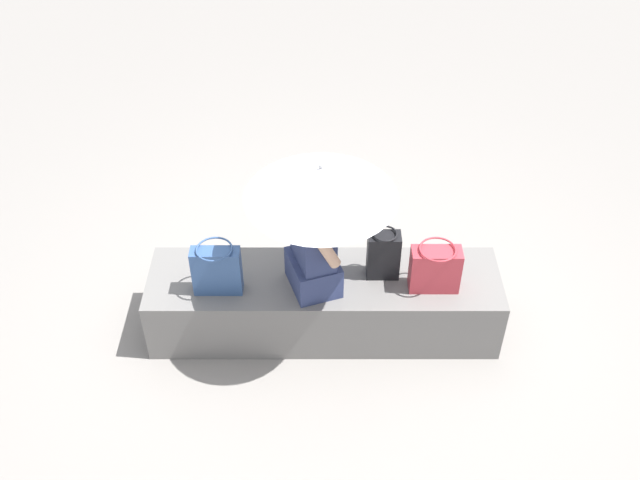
# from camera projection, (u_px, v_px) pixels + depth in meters

# --- Properties ---
(ground_plane) EXTENTS (14.00, 14.00, 0.00)m
(ground_plane) POSITION_uv_depth(u_px,v_px,m) (325.00, 326.00, 5.00)
(ground_plane) COLOR gray
(stone_bench) EXTENTS (2.29, 0.59, 0.46)m
(stone_bench) POSITION_uv_depth(u_px,v_px,m) (325.00, 302.00, 4.85)
(stone_bench) COLOR slate
(stone_bench) RESTS_ON ground
(person_seated) EXTENTS (0.38, 0.51, 0.90)m
(person_seated) POSITION_uv_depth(u_px,v_px,m) (314.00, 239.00, 4.40)
(person_seated) COLOR navy
(person_seated) RESTS_ON stone_bench
(parasol) EXTENTS (0.87, 0.87, 0.99)m
(parasol) POSITION_uv_depth(u_px,v_px,m) (322.00, 182.00, 4.03)
(parasol) COLOR #B7B7BC
(parasol) RESTS_ON stone_bench
(handbag_black) EXTENTS (0.31, 0.23, 0.32)m
(handbag_black) POSITION_uv_depth(u_px,v_px,m) (436.00, 269.00, 4.53)
(handbag_black) COLOR #B2333D
(handbag_black) RESTS_ON stone_bench
(tote_bag_canvas) EXTENTS (0.30, 0.23, 0.35)m
(tote_bag_canvas) POSITION_uv_depth(u_px,v_px,m) (218.00, 270.00, 4.50)
(tote_bag_canvas) COLOR #335184
(tote_bag_canvas) RESTS_ON stone_bench
(shoulder_bag_spare) EXTENTS (0.21, 0.16, 0.35)m
(shoulder_bag_spare) POSITION_uv_depth(u_px,v_px,m) (385.00, 255.00, 4.62)
(shoulder_bag_spare) COLOR black
(shoulder_bag_spare) RESTS_ON stone_bench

